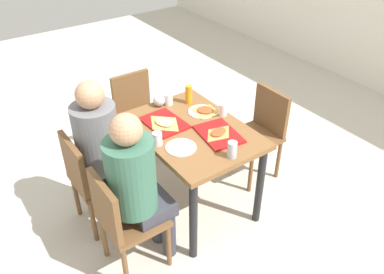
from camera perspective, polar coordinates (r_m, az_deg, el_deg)
ground_plane at (r=3.49m, az=0.00°, el=-9.50°), size 10.00×10.00×0.02m
main_table at (r=3.07m, az=0.00°, el=-0.59°), size 1.05×0.75×0.76m
chair_near_left at (r=3.09m, az=-14.55°, el=-5.47°), size 0.40×0.40×0.83m
chair_near_right at (r=2.72m, az=-10.16°, el=-11.37°), size 0.40×0.40×0.83m
chair_far_side at (r=3.58m, az=10.00°, el=1.28°), size 0.40×0.40×0.83m
chair_left_end at (r=3.82m, az=-7.90°, el=3.77°), size 0.40×0.40×0.83m
person_in_red at (r=2.98m, az=-12.77°, el=-0.88°), size 0.32×0.42×1.24m
person_in_brown_jacket at (r=2.59m, az=-7.94°, el=-6.36°), size 0.32×0.42×1.24m
tray_red_near at (r=3.07m, az=-3.99°, el=2.08°), size 0.37×0.27×0.02m
tray_red_far at (r=2.94m, az=3.87°, el=0.43°), size 0.39×0.31×0.02m
paper_plate_center at (r=3.22m, az=1.40°, el=3.68°), size 0.22×0.22×0.01m
paper_plate_near_edge at (r=2.80m, az=-1.60°, el=-1.50°), size 0.22×0.22×0.01m
pizza_slice_a at (r=3.04m, az=-4.00°, el=2.11°), size 0.25×0.21×0.02m
pizza_slice_b at (r=2.92m, az=3.84°, el=0.64°), size 0.18×0.23×0.02m
pizza_slice_c at (r=3.21m, az=1.93°, el=3.84°), size 0.25×0.25×0.02m
plastic_cup_a at (r=3.16m, az=4.47°, el=4.00°), size 0.07×0.07×0.10m
plastic_cup_b at (r=2.82m, az=-5.01°, el=-0.24°), size 0.07×0.07×0.10m
plastic_cup_c at (r=3.31m, az=-3.41°, el=5.48°), size 0.07×0.07×0.10m
soda_can at (r=2.69m, az=5.81°, el=-1.82°), size 0.07×0.07×0.12m
condiment_bottle at (r=3.31m, az=-0.48°, el=6.14°), size 0.06×0.06×0.16m
foil_bundle at (r=3.29m, az=-4.76°, el=5.29°), size 0.10×0.10×0.10m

